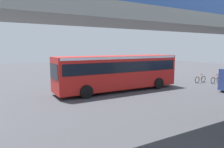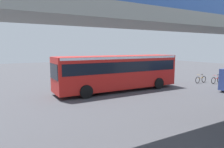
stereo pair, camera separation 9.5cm
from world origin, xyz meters
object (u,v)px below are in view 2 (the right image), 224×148
city_bus (118,70)px  bicycle_orange (201,79)px  bicycle_red (216,80)px  traffic_sign (149,64)px  pedestrian (119,75)px

city_bus → bicycle_orange: bearing=174.1°
bicycle_orange → bicycle_red: same height
city_bus → bicycle_red: 11.57m
bicycle_orange → traffic_sign: traffic_sign is taller
bicycle_red → traffic_sign: (4.33, -6.26, 1.52)m
bicycle_red → pedestrian: 10.66m
city_bus → traffic_sign: size_ratio=4.12×
bicycle_red → pedestrian: size_ratio=0.99×
city_bus → pedestrian: (-2.38, -3.71, -1.00)m
bicycle_orange → pedestrian: size_ratio=0.99×
city_bus → bicycle_orange: (-10.11, 1.05, -1.51)m
bicycle_orange → traffic_sign: bearing=-58.5°
traffic_sign → bicycle_orange: bearing=121.5°
traffic_sign → bicycle_red: bearing=124.6°
bicycle_red → traffic_sign: traffic_sign is taller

